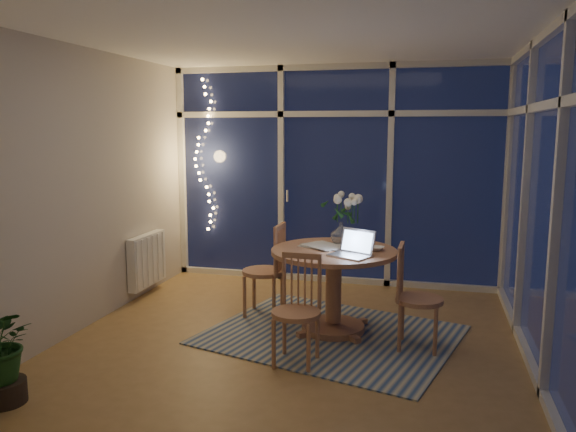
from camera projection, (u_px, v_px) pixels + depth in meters
The scene contains 25 objects.
floor at pixel (296, 338), 5.02m from camera, with size 4.00×4.00×0.00m, color olive.
ceiling at pixel (297, 38), 4.62m from camera, with size 4.00×4.00×0.00m, color white.
wall_back at pixel (335, 175), 6.73m from camera, with size 4.00×0.04×2.60m, color beige.
wall_front at pixel (207, 238), 2.90m from camera, with size 4.00×0.04×2.60m, color beige.
wall_left at pixel (91, 188), 5.31m from camera, with size 0.04×4.00×2.60m, color beige.
wall_right at pixel (548, 202), 4.33m from camera, with size 0.04×4.00×2.60m, color beige.
window_wall_back at pixel (335, 176), 6.69m from camera, with size 4.00×0.10×2.60m, color silver.
window_wall_right at pixel (543, 202), 4.34m from camera, with size 0.10×4.00×2.60m, color silver.
radiator at pixel (147, 260), 6.29m from camera, with size 0.10×0.70×0.58m, color white.
fairy_lights at pixel (203, 155), 6.99m from camera, with size 0.24×0.10×1.85m, color #FEBE65, non-canonical shape.
garden_patio at pixel (392, 241), 9.69m from camera, with size 12.00×6.00×0.10m, color black.
garden_fence at pixel (367, 182), 10.15m from camera, with size 11.00×0.08×1.80m, color #3D2116.
neighbour_roof at pixel (396, 113), 12.74m from camera, with size 7.00×3.00×2.20m, color #373942.
garden_shrubs at pixel (297, 223), 8.40m from camera, with size 0.90×0.90×0.90m, color black.
rug at pixel (331, 335), 5.09m from camera, with size 2.12×1.69×0.01m, color #B9B396.
dining_table at pixel (333, 291), 5.13m from camera, with size 1.14×1.14×0.78m, color #A46E4A.
chair_left at pixel (263, 269), 5.57m from camera, with size 0.44×0.44×0.95m, color #A46E4A.
chair_right at pixel (419, 297), 4.72m from camera, with size 0.42×0.42×0.91m, color #A46E4A.
chair_front at pixel (296, 310), 4.41m from camera, with size 0.41×0.41×0.89m, color #A46E4A.
laptop at pixel (350, 243), 4.77m from camera, with size 0.33×0.28×0.24m, color silver, non-canonical shape.
flower_vase at pixel (341, 233), 5.28m from camera, with size 0.20×0.20×0.21m, color white.
bowl at pixel (376, 248), 5.03m from camera, with size 0.15×0.15×0.04m, color white.
newspapers at pixel (324, 246), 5.18m from camera, with size 0.36×0.28×0.02m, color white.
phone at pixel (342, 252), 4.93m from camera, with size 0.12×0.06×0.01m, color black.
potted_plant at pixel (2, 350), 3.78m from camera, with size 0.54×0.47×0.76m, color #174019.
Camera 1 is at (1.11, -4.66, 1.86)m, focal length 35.00 mm.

